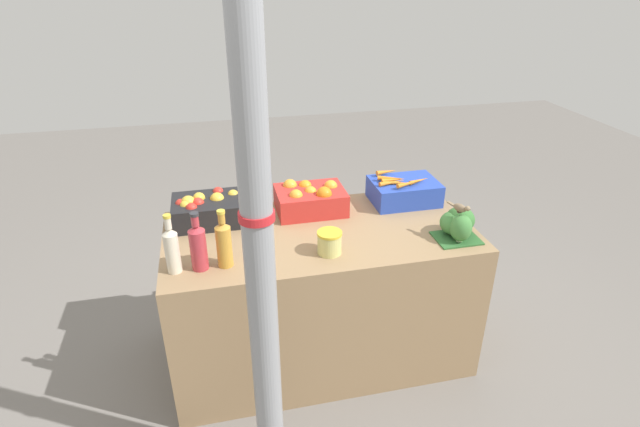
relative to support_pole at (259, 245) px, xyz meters
name	(u,v)px	position (x,y,z in m)	size (l,w,h in m)	color
ground_plane	(320,349)	(0.39, 0.72, -1.18)	(10.00, 10.00, 0.00)	slate
market_table	(320,294)	(0.39, 0.72, -0.78)	(1.61, 0.80, 0.81)	#937551
support_pole	(259,245)	(0.00, 0.00, 0.00)	(0.13, 0.13, 2.36)	gray
apple_crate	(207,209)	(-0.18, 0.96, -0.30)	(0.38, 0.28, 0.16)	black
orange_crate	(311,199)	(0.39, 0.96, -0.30)	(0.38, 0.28, 0.17)	red
carrot_crate	(404,191)	(0.94, 0.96, -0.30)	(0.38, 0.28, 0.16)	#2847B7
broccoli_pile	(458,223)	(1.05, 0.50, -0.30)	(0.22, 0.21, 0.15)	#2D602D
juice_bottle_cloudy	(172,249)	(-0.34, 0.49, -0.25)	(0.07, 0.07, 0.29)	beige
juice_bottle_ruby	(198,246)	(-0.23, 0.49, -0.25)	(0.08, 0.08, 0.28)	#B2333D
juice_bottle_amber	(224,243)	(-0.11, 0.49, -0.25)	(0.07, 0.07, 0.28)	gold
pickle_jar	(330,242)	(0.38, 0.49, -0.32)	(0.12, 0.12, 0.11)	#D1CC75
sparrow_bird	(461,208)	(1.04, 0.47, -0.19)	(0.07, 0.13, 0.05)	#4C3D2D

